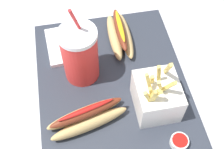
{
  "coord_description": "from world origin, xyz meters",
  "views": [
    {
      "loc": [
        -0.39,
        0.07,
        0.64
      ],
      "look_at": [
        0.0,
        0.0,
        0.05
      ],
      "focal_mm": 47.92,
      "sensor_mm": 36.0,
      "label": 1
    }
  ],
  "objects_px": {
    "fries_basket": "(157,96)",
    "hot_dog_2": "(120,34)",
    "soda_cup": "(80,54)",
    "hot_dog_1": "(87,117)",
    "napkin_stack": "(67,45)",
    "ketchup_cup_1": "(179,142)"
  },
  "relations": [
    {
      "from": "fries_basket",
      "to": "hot_dog_2",
      "type": "xyz_separation_m",
      "value": [
        0.21,
        0.04,
        -0.02
      ]
    },
    {
      "from": "soda_cup",
      "to": "hot_dog_1",
      "type": "relative_size",
      "value": 1.16
    },
    {
      "from": "fries_basket",
      "to": "hot_dog_2",
      "type": "distance_m",
      "value": 0.22
    },
    {
      "from": "hot_dog_2",
      "to": "napkin_stack",
      "type": "bearing_deg",
      "value": 87.57
    },
    {
      "from": "ketchup_cup_1",
      "to": "napkin_stack",
      "type": "xyz_separation_m",
      "value": [
        0.32,
        0.21,
        -0.0
      ]
    },
    {
      "from": "soda_cup",
      "to": "fries_basket",
      "type": "height_order",
      "value": "soda_cup"
    },
    {
      "from": "soda_cup",
      "to": "ketchup_cup_1",
      "type": "xyz_separation_m",
      "value": [
        -0.22,
        -0.18,
        -0.06
      ]
    },
    {
      "from": "fries_basket",
      "to": "napkin_stack",
      "type": "relative_size",
      "value": 1.25
    },
    {
      "from": "hot_dog_2",
      "to": "fries_basket",
      "type": "bearing_deg",
      "value": -169.41
    },
    {
      "from": "fries_basket",
      "to": "napkin_stack",
      "type": "xyz_separation_m",
      "value": [
        0.22,
        0.18,
        -0.04
      ]
    },
    {
      "from": "hot_dog_2",
      "to": "ketchup_cup_1",
      "type": "height_order",
      "value": "hot_dog_2"
    },
    {
      "from": "soda_cup",
      "to": "fries_basket",
      "type": "xyz_separation_m",
      "value": [
        -0.12,
        -0.15,
        -0.03
      ]
    },
    {
      "from": "hot_dog_1",
      "to": "soda_cup",
      "type": "bearing_deg",
      "value": -2.58
    },
    {
      "from": "soda_cup",
      "to": "hot_dog_2",
      "type": "distance_m",
      "value": 0.15
    },
    {
      "from": "ketchup_cup_1",
      "to": "hot_dog_1",
      "type": "bearing_deg",
      "value": 65.02
    },
    {
      "from": "soda_cup",
      "to": "napkin_stack",
      "type": "distance_m",
      "value": 0.12
    },
    {
      "from": "soda_cup",
      "to": "napkin_stack",
      "type": "relative_size",
      "value": 1.73
    },
    {
      "from": "soda_cup",
      "to": "hot_dog_1",
      "type": "height_order",
      "value": "soda_cup"
    },
    {
      "from": "hot_dog_1",
      "to": "napkin_stack",
      "type": "xyz_separation_m",
      "value": [
        0.23,
        0.02,
        -0.02
      ]
    },
    {
      "from": "hot_dog_2",
      "to": "ketchup_cup_1",
      "type": "distance_m",
      "value": 0.32
    },
    {
      "from": "napkin_stack",
      "to": "hot_dog_2",
      "type": "bearing_deg",
      "value": -92.43
    },
    {
      "from": "napkin_stack",
      "to": "soda_cup",
      "type": "bearing_deg",
      "value": -162.39
    }
  ]
}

